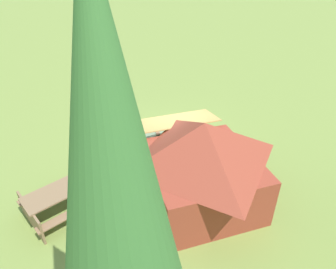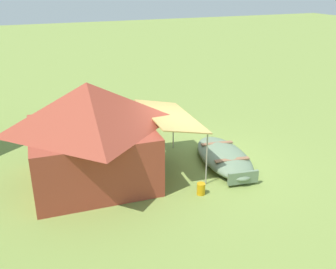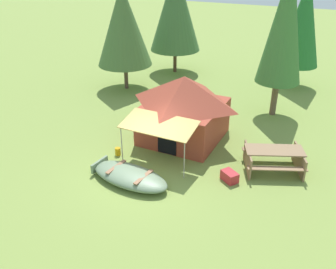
# 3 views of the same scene
# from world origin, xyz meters

# --- Properties ---
(ground_plane) EXTENTS (80.00, 80.00, 0.00)m
(ground_plane) POSITION_xyz_m (0.00, 0.00, 0.00)
(ground_plane) COLOR olive
(beached_rowboat) EXTENTS (3.02, 1.69, 0.44)m
(beached_rowboat) POSITION_xyz_m (-0.26, -0.69, 0.23)
(beached_rowboat) COLOR slate
(beached_rowboat) RESTS_ON ground_plane
(canvas_cabin_tent) EXTENTS (3.32, 4.53, 2.63)m
(canvas_cabin_tent) POSITION_xyz_m (0.27, 2.94, 1.37)
(canvas_cabin_tent) COLOR #9C3C2A
(canvas_cabin_tent) RESTS_ON ground_plane
(picnic_table) EXTENTS (2.39, 2.11, 0.80)m
(picnic_table) POSITION_xyz_m (4.01, 1.97, 0.50)
(picnic_table) COLOR #8A6A4A
(picnic_table) RESTS_ON ground_plane
(cooler_box) EXTENTS (0.67, 0.64, 0.35)m
(cooler_box) POSITION_xyz_m (2.81, 0.68, 0.17)
(cooler_box) COLOR #B1252B
(cooler_box) RESTS_ON ground_plane
(fuel_can) EXTENTS (0.25, 0.25, 0.30)m
(fuel_can) POSITION_xyz_m (-1.50, 0.68, 0.15)
(fuel_can) COLOR orange
(fuel_can) RESTS_ON ground_plane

